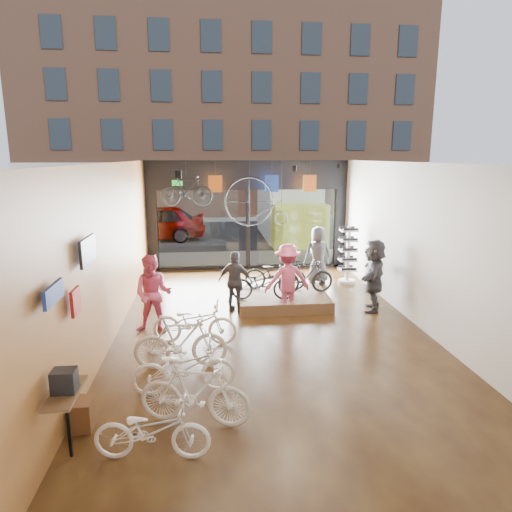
{
  "coord_description": "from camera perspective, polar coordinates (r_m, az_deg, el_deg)",
  "views": [
    {
      "loc": [
        -1.37,
        -9.9,
        3.94
      ],
      "look_at": [
        -0.19,
        1.4,
        1.45
      ],
      "focal_mm": 32.0,
      "sensor_mm": 36.0,
      "label": 1
    }
  ],
  "objects": [
    {
      "name": "ground_plane",
      "position": [
        10.75,
        1.8,
        -9.24
      ],
      "size": [
        7.0,
        12.0,
        0.04
      ],
      "primitive_type": "cube",
      "color": "black",
      "rests_on": "ground"
    },
    {
      "name": "ceiling",
      "position": [
        9.99,
        1.95,
        11.69
      ],
      "size": [
        7.0,
        12.0,
        0.04
      ],
      "primitive_type": "cube",
      "color": "black",
      "rests_on": "ground"
    },
    {
      "name": "wall_left",
      "position": [
        10.33,
        -17.86,
        0.39
      ],
      "size": [
        0.04,
        12.0,
        3.8
      ],
      "primitive_type": "cube",
      "color": "olive",
      "rests_on": "ground"
    },
    {
      "name": "wall_right",
      "position": [
        11.22,
        19.97,
        1.16
      ],
      "size": [
        0.04,
        12.0,
        3.8
      ],
      "primitive_type": "cube",
      "color": "beige",
      "rests_on": "ground"
    },
    {
      "name": "wall_back",
      "position": [
        4.59,
        12.42,
        -14.35
      ],
      "size": [
        7.0,
        0.04,
        3.8
      ],
      "primitive_type": "cube",
      "color": "beige",
      "rests_on": "ground"
    },
    {
      "name": "storefront",
      "position": [
        16.09,
        -1.04,
        5.1
      ],
      "size": [
        7.0,
        0.26,
        3.8
      ],
      "primitive_type": null,
      "color": "black",
      "rests_on": "ground"
    },
    {
      "name": "exit_sign",
      "position": [
        15.84,
        -9.81,
        8.99
      ],
      "size": [
        0.35,
        0.06,
        0.18
      ],
      "primitive_type": "cube",
      "color": "#198C26",
      "rests_on": "storefront"
    },
    {
      "name": "street_road",
      "position": [
        25.25,
        -2.78,
        3.38
      ],
      "size": [
        30.0,
        18.0,
        0.02
      ],
      "primitive_type": "cube",
      "color": "black",
      "rests_on": "ground"
    },
    {
      "name": "sidewalk_near",
      "position": [
        17.58,
        -1.35,
        -0.36
      ],
      "size": [
        30.0,
        2.4,
        0.12
      ],
      "primitive_type": "cube",
      "color": "slate",
      "rests_on": "ground"
    },
    {
      "name": "sidewalk_far",
      "position": [
        29.19,
        -3.23,
        4.74
      ],
      "size": [
        30.0,
        2.0,
        0.12
      ],
      "primitive_type": "cube",
      "color": "slate",
      "rests_on": "ground"
    },
    {
      "name": "opposite_building",
      "position": [
        31.57,
        -3.62,
        17.93
      ],
      "size": [
        26.0,
        5.0,
        14.0
      ],
      "primitive_type": "cube",
      "color": "brown",
      "rests_on": "ground"
    },
    {
      "name": "street_car",
      "position": [
        22.27,
        -12.76,
        4.09
      ],
      "size": [
        4.93,
        1.98,
        1.68
      ],
      "primitive_type": "imported",
      "rotation": [
        0.0,
        0.0,
        -1.57
      ],
      "color": "gray",
      "rests_on": "street_road"
    },
    {
      "name": "box_truck",
      "position": [
        21.39,
        4.41,
        5.59
      ],
      "size": [
        2.4,
        7.2,
        2.84
      ],
      "primitive_type": null,
      "color": "silver",
      "rests_on": "street_road"
    },
    {
      "name": "floor_bike_0",
      "position": [
        6.57,
        -12.85,
        -20.49
      ],
      "size": [
        1.6,
        0.7,
        0.81
      ],
      "primitive_type": "imported",
      "rotation": [
        0.0,
        0.0,
        1.47
      ],
      "color": "silver",
      "rests_on": "ground_plane"
    },
    {
      "name": "floor_bike_1",
      "position": [
        7.11,
        -7.66,
        -16.54
      ],
      "size": [
        1.78,
        0.91,
        1.03
      ],
      "primitive_type": "imported",
      "rotation": [
        0.0,
        0.0,
        1.31
      ],
      "color": "silver",
      "rests_on": "ground_plane"
    },
    {
      "name": "floor_bike_2",
      "position": [
        8.0,
        -9.03,
        -13.63
      ],
      "size": [
        1.76,
        0.7,
        0.91
      ],
      "primitive_type": "imported",
      "rotation": [
        0.0,
        0.0,
        1.63
      ],
      "color": "silver",
      "rests_on": "ground_plane"
    },
    {
      "name": "floor_bike_3",
      "position": [
        8.84,
        -9.4,
        -10.51
      ],
      "size": [
        1.75,
        0.5,
        1.05
      ],
      "primitive_type": "imported",
      "rotation": [
        0.0,
        0.0,
        1.57
      ],
      "color": "silver",
      "rests_on": "ground_plane"
    },
    {
      "name": "floor_bike_4",
      "position": [
        9.9,
        -7.68,
        -8.24
      ],
      "size": [
        1.89,
        0.93,
        0.95
      ],
      "primitive_type": "imported",
      "rotation": [
        0.0,
        0.0,
        1.4
      ],
      "color": "silver",
      "rests_on": "ground_plane"
    },
    {
      "name": "display_platform",
      "position": [
        12.39,
        3.34,
        -5.45
      ],
      "size": [
        2.4,
        1.8,
        0.3
      ],
      "primitive_type": "cube",
      "color": "#4C3824",
      "rests_on": "ground_plane"
    },
    {
      "name": "display_bike_left",
      "position": [
        11.76,
        0.86,
        -3.44
      ],
      "size": [
        1.7,
        0.76,
        0.87
      ],
      "primitive_type": "imported",
      "rotation": [
        0.0,
        0.0,
        1.46
      ],
      "color": "black",
      "rests_on": "display_platform"
    },
    {
      "name": "display_bike_mid",
      "position": [
        12.35,
        6.23,
        -2.57
      ],
      "size": [
        1.61,
        0.66,
        0.94
      ],
      "primitive_type": "imported",
      "rotation": [
        0.0,
        0.0,
        1.72
      ],
      "color": "black",
      "rests_on": "display_platform"
    },
    {
      "name": "display_bike_right",
      "position": [
        12.68,
        2.43,
        -2.21
      ],
      "size": [
        1.78,
        0.9,
        0.89
      ],
      "primitive_type": "imported",
      "rotation": [
        0.0,
        0.0,
        1.38
      ],
      "color": "black",
      "rests_on": "display_platform"
    },
    {
      "name": "customer_1",
      "position": [
        10.57,
        -12.73,
        -4.67
      ],
      "size": [
        0.96,
        0.79,
        1.79
      ],
      "primitive_type": "imported",
      "rotation": [
        0.0,
        0.0,
        -0.14
      ],
      "color": "#CC4C72",
      "rests_on": "ground_plane"
    },
    {
      "name": "customer_2",
      "position": [
        11.7,
        -2.58,
        -3.22
      ],
      "size": [
        1.01,
        0.73,
        1.59
      ],
      "primitive_type": "imported",
      "rotation": [
        0.0,
        0.0,
        2.73
      ],
      "color": "#3F3F44",
      "rests_on": "ground_plane"
    },
    {
      "name": "customer_3",
      "position": [
        11.54,
        3.94,
        -2.93
      ],
      "size": [
        1.23,
        0.79,
        1.8
      ],
      "primitive_type": "imported",
      "rotation": [
        0.0,
        0.0,
        3.25
      ],
      "color": "#CC4C72",
      "rests_on": "ground_plane"
    },
    {
      "name": "customer_4",
      "position": [
        14.5,
        7.74,
        0.16
      ],
      "size": [
        0.93,
        0.65,
        1.79
      ],
      "primitive_type": "imported",
      "rotation": [
        0.0,
        0.0,
        3.24
      ],
      "color": "#3F3F44",
      "rests_on": "ground_plane"
    },
    {
      "name": "customer_5",
      "position": [
        12.15,
        14.5,
        -2.33
      ],
      "size": [
        1.18,
        1.82,
        1.87
      ],
      "primitive_type": "imported",
      "rotation": [
        0.0,
        0.0,
        4.32
      ],
      "color": "#3F3F44",
      "rests_on": "ground_plane"
    },
    {
      "name": "sunglasses_rack",
      "position": [
        14.58,
        11.41,
        0.12
      ],
      "size": [
        0.63,
        0.56,
        1.81
      ],
      "primitive_type": null,
      "rotation": [
        0.0,
        0.0,
        -0.26
      ],
      "color": "white",
      "rests_on": "ground_plane"
    },
    {
      "name": "wall_merch",
      "position": [
        7.21,
        -22.07,
        -10.07
      ],
      "size": [
        0.4,
        2.4,
        2.6
      ],
      "primitive_type": null,
      "color": "navy",
      "rests_on": "wall_left"
    },
    {
      "name": "penny_farthing",
      "position": [
        14.36,
        0.45,
        6.63
      ],
      "size": [
        1.92,
        0.06,
        1.54
      ],
      "primitive_type": null,
      "color": "black",
      "rests_on": "ceiling"
    },
    {
      "name": "hung_bike",
      "position": [
        14.15,
        -8.7,
        8.13
      ],
      "size": [
        1.59,
        0.48,
        0.95
      ],
      "primitive_type": "imported",
      "rotation": [
        0.0,
        0.0,
        1.55
      ],
      "color": "black",
      "rests_on": "ceiling"
    },
    {
      "name": "jersey_left",
      "position": [
        15.12,
        -5.09,
        8.97
      ],
      "size": [
        0.45,
        0.03,
        0.55
      ],
      "primitive_type": "cube",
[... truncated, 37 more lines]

